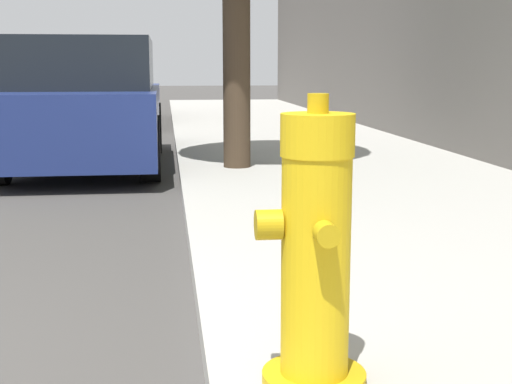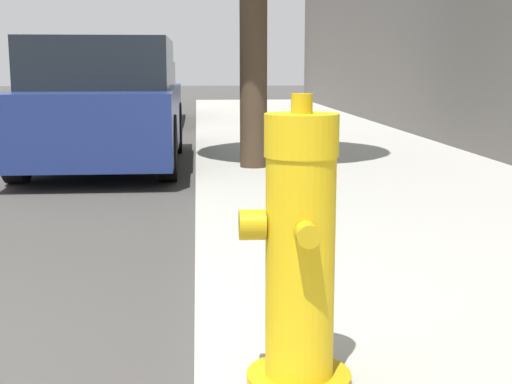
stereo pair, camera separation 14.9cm
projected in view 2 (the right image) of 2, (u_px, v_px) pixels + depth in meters
The scene contains 3 objects.
fire_hydrant at pixel (299, 256), 2.32m from camera, with size 0.37×0.37×0.97m.
parked_car_near at pixel (105, 106), 8.33m from camera, with size 1.71×3.91×1.48m.
parked_car_mid at pixel (134, 93), 14.65m from camera, with size 1.81×4.40×1.25m.
Camera 2 is at (1.87, -2.17, 1.18)m, focal length 50.00 mm.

